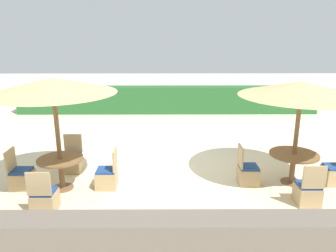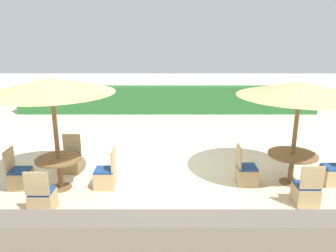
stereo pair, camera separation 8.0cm
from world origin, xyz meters
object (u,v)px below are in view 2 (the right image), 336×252
at_px(patio_chair_front_left_east, 107,176).
at_px(round_table_front_right, 293,160).
at_px(patio_chair_front_left_north, 72,161).
at_px(patio_chair_front_right_south, 307,193).
at_px(patio_chair_front_right_east, 334,174).
at_px(patio_chair_front_right_west, 247,173).
at_px(patio_chair_front_left_west, 21,177).
at_px(round_table_front_left, 60,165).
at_px(parasol_front_right, 301,89).
at_px(patio_chair_front_left_south, 43,199).
at_px(parasol_front_left, 52,86).

xyz_separation_m(patio_chair_front_left_east, round_table_front_right, (4.32, 0.22, 0.32)).
xyz_separation_m(patio_chair_front_left_north, patio_chair_front_right_south, (5.33, -1.71, 0.00)).
bearing_deg(patio_chair_front_right_east, patio_chair_front_right_west, 89.74).
bearing_deg(patio_chair_front_left_west, patio_chair_front_right_west, 92.15).
height_order(round_table_front_left, patio_chair_front_right_west, patio_chair_front_right_west).
bearing_deg(patio_chair_front_left_north, parasol_front_right, 172.56).
bearing_deg(patio_chair_front_left_north, patio_chair_front_right_west, 170.17).
relative_size(patio_chair_front_left_west, round_table_front_right, 0.83).
xyz_separation_m(patio_chair_front_left_west, patio_chair_front_left_north, (0.90, 0.94, 0.00)).
bearing_deg(patio_chair_front_right_south, patio_chair_front_left_west, 172.98).
height_order(patio_chair_front_left_west, patio_chair_front_right_west, same).
height_order(patio_chair_front_left_south, parasol_front_right, parasol_front_right).
height_order(patio_chair_front_left_west, round_table_front_right, patio_chair_front_left_west).
distance_m(parasol_front_right, patio_chair_front_right_east, 2.21).
relative_size(patio_chair_front_left_south, parasol_front_right, 0.34).
distance_m(round_table_front_left, patio_chair_front_left_east, 1.07).
relative_size(patio_chair_front_left_east, round_table_front_right, 0.83).
distance_m(round_table_front_left, patio_chair_front_right_east, 6.33).
distance_m(patio_chair_front_left_south, parasol_front_right, 5.87).
relative_size(patio_chair_front_right_east, patio_chair_front_right_west, 1.00).
distance_m(parasol_front_left, patio_chair_front_left_north, 2.32).
xyz_separation_m(patio_chair_front_left_south, round_table_front_right, (5.38, 1.27, 0.32)).
distance_m(round_table_front_left, patio_chair_front_left_west, 0.99).
relative_size(parasol_front_right, patio_chair_front_right_east, 2.95).
height_order(round_table_front_left, patio_chair_front_right_east, patio_chair_front_right_east).
xyz_separation_m(patio_chair_front_left_east, patio_chair_front_right_east, (5.30, 0.17, 0.00)).
relative_size(round_table_front_right, patio_chair_front_right_east, 1.20).
height_order(patio_chair_front_left_south, patio_chair_front_right_east, same).
distance_m(patio_chair_front_right_west, patio_chair_front_right_south, 1.40).
relative_size(parasol_front_left, patio_chair_front_right_west, 2.87).
distance_m(patio_chair_front_left_north, parasol_front_right, 5.77).
bearing_deg(patio_chair_front_right_south, round_table_front_left, 172.15).
bearing_deg(patio_chair_front_left_west, patio_chair_front_left_east, 90.61).
xyz_separation_m(round_table_front_left, patio_chair_front_right_west, (4.28, 0.23, -0.31)).
bearing_deg(patio_chair_front_left_south, patio_chair_front_right_west, 15.89).
bearing_deg(patio_chair_front_left_south, patio_chair_front_left_west, 130.96).
height_order(parasol_front_left, patio_chair_front_left_west, parasol_front_left).
bearing_deg(parasol_front_left, patio_chair_front_right_east, 2.03).
bearing_deg(round_table_front_right, round_table_front_left, -177.02).
relative_size(patio_chair_front_left_west, patio_chair_front_left_north, 1.00).
xyz_separation_m(parasol_front_left, patio_chair_front_right_west, (4.28, 0.23, -2.10)).
height_order(patio_chair_front_left_west, patio_chair_front_left_south, same).
bearing_deg(round_table_front_left, parasol_front_left, -90.00).
bearing_deg(patio_chair_front_right_west, patio_chair_front_left_south, -74.11).
bearing_deg(parasol_front_left, patio_chair_front_right_south, -7.85).
height_order(patio_chair_front_right_east, patio_chair_front_right_south, same).
bearing_deg(round_table_front_left, patio_chair_front_right_east, 2.03).
distance_m(patio_chair_front_left_east, patio_chair_front_right_west, 3.26).
xyz_separation_m(parasol_front_left, patio_chair_front_right_east, (6.32, 0.22, -2.10)).
bearing_deg(patio_chair_front_left_south, parasol_front_left, 87.62).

